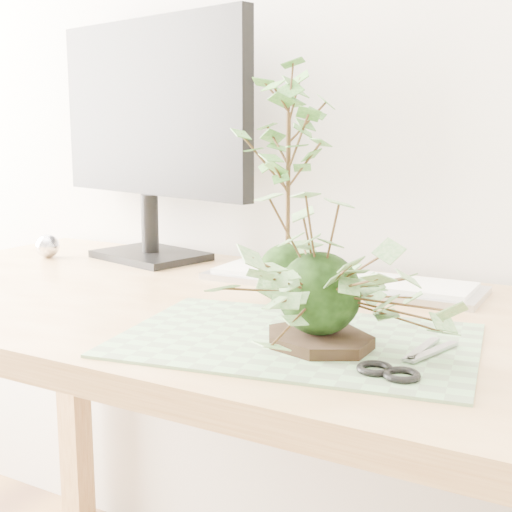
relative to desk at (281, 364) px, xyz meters
name	(u,v)px	position (x,y,z in m)	size (l,w,h in m)	color
desk	(281,364)	(0.00, 0.00, 0.00)	(1.60, 0.70, 0.74)	tan
cutting_mat	(297,340)	(0.09, -0.13, 0.09)	(0.46, 0.31, 0.00)	#637B5C
stone_dish	(319,340)	(0.13, -0.14, 0.10)	(0.15, 0.15, 0.01)	black
ivy_kokedama	(320,255)	(0.13, -0.14, 0.21)	(0.30, 0.30, 0.21)	black
maple_kokedama	(289,127)	(-0.02, 0.05, 0.37)	(0.25, 0.25, 0.40)	black
keyboard	(339,281)	(0.01, 0.20, 0.10)	(0.50, 0.16, 0.02)	#B0B1B6
monitor	(150,123)	(-0.44, 0.24, 0.37)	(0.55, 0.21, 0.49)	black
foil_ball	(48,246)	(-0.64, 0.13, 0.11)	(0.05, 0.05, 0.05)	white
scissors	(401,367)	(0.25, -0.18, 0.10)	(0.08, 0.18, 0.01)	gray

